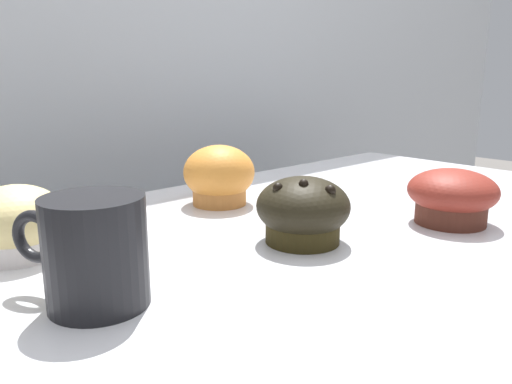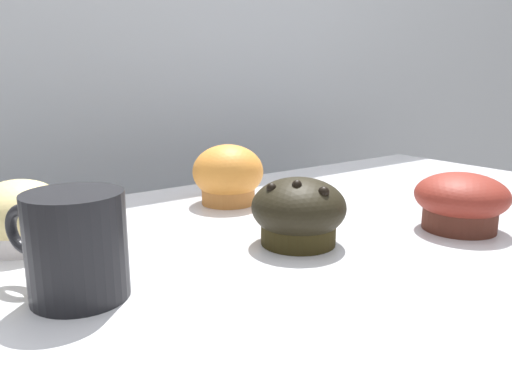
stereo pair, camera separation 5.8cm
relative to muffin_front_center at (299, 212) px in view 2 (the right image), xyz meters
name	(u,v)px [view 2 (the right image)]	position (x,y,z in m)	size (l,w,h in m)	color
wall_back	(144,152)	(0.09, 0.61, -0.02)	(3.20, 0.10, 1.80)	#B2B7BC
muffin_front_center	(299,212)	(0.00, 0.00, 0.00)	(0.10, 0.10, 0.07)	#2E260F
muffin_back_left	(228,176)	(0.03, 0.19, 0.00)	(0.10, 0.10, 0.08)	#C27838
muffin_back_right	(461,201)	(0.19, -0.08, 0.00)	(0.11, 0.11, 0.07)	#4F251A
muffin_front_left	(20,217)	(-0.24, 0.16, 0.00)	(0.09, 0.09, 0.07)	white
coffee_cup	(74,242)	(-0.23, 0.01, 0.01)	(0.08, 0.11, 0.09)	black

